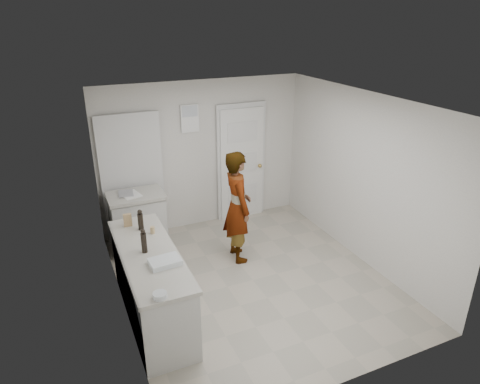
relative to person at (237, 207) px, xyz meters
name	(u,v)px	position (x,y,z in m)	size (l,w,h in m)	color
ground	(253,280)	(-0.06, -0.66, -0.85)	(4.00, 4.00, 0.00)	#ADA391
room_shell	(194,170)	(-0.23, 1.29, 0.18)	(4.00, 4.00, 4.00)	beige
main_counter	(152,288)	(-1.51, -0.86, -0.42)	(0.64, 1.96, 0.93)	silver
side_counter	(138,223)	(-1.31, 0.89, -0.42)	(0.84, 0.61, 0.93)	silver
person	(237,207)	(0.00, 0.00, 0.00)	(0.62, 0.41, 1.70)	silver
cake_mix_box	(128,220)	(-1.60, -0.11, 0.16)	(0.10, 0.05, 0.17)	#97704B
spice_jar	(153,230)	(-1.35, -0.44, 0.12)	(0.06, 0.06, 0.09)	tan
oil_cruet_a	(140,220)	(-1.46, -0.28, 0.21)	(0.07, 0.07, 0.28)	black
oil_cruet_b	(144,241)	(-1.54, -0.85, 0.22)	(0.07, 0.07, 0.30)	black
baking_dish	(165,262)	(-1.39, -1.19, 0.10)	(0.35, 0.26, 0.06)	silver
egg_bowl	(160,295)	(-1.60, -1.76, 0.10)	(0.14, 0.14, 0.05)	silver
papers	(131,195)	(-1.37, 0.90, 0.08)	(0.25, 0.33, 0.01)	white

